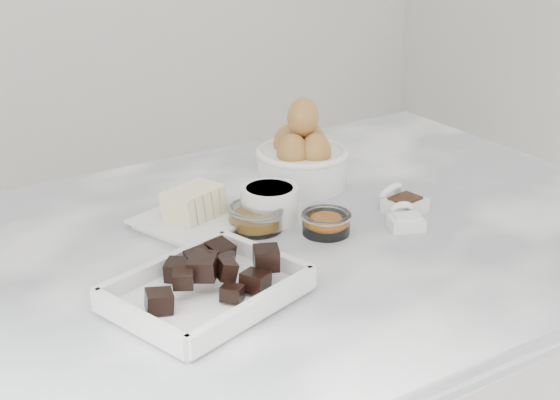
{
  "coord_description": "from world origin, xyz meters",
  "views": [
    {
      "loc": [
        -0.57,
        -0.89,
        1.44
      ],
      "look_at": [
        0.02,
        0.03,
        0.98
      ],
      "focal_mm": 50.0,
      "sensor_mm": 36.0,
      "label": 1
    }
  ],
  "objects_px": {
    "chocolate_dish": "(207,284)",
    "zest_bowl": "(326,222)",
    "egg_bowl": "(302,157)",
    "butter_plate": "(191,213)",
    "salt_spoon": "(405,219)",
    "honey_bowl": "(256,217)",
    "vanilla_spoon": "(401,202)",
    "sugar_ramekin": "(270,202)"
  },
  "relations": [
    {
      "from": "sugar_ramekin",
      "to": "zest_bowl",
      "type": "bearing_deg",
      "value": -62.67
    },
    {
      "from": "egg_bowl",
      "to": "zest_bowl",
      "type": "xyz_separation_m",
      "value": [
        -0.08,
        -0.19,
        -0.03
      ]
    },
    {
      "from": "egg_bowl",
      "to": "salt_spoon",
      "type": "bearing_deg",
      "value": -82.04
    },
    {
      "from": "honey_bowl",
      "to": "zest_bowl",
      "type": "height_order",
      "value": "honey_bowl"
    },
    {
      "from": "zest_bowl",
      "to": "egg_bowl",
      "type": "bearing_deg",
      "value": 66.23
    },
    {
      "from": "butter_plate",
      "to": "salt_spoon",
      "type": "bearing_deg",
      "value": -32.78
    },
    {
      "from": "chocolate_dish",
      "to": "salt_spoon",
      "type": "bearing_deg",
      "value": 6.18
    },
    {
      "from": "chocolate_dish",
      "to": "zest_bowl",
      "type": "height_order",
      "value": "chocolate_dish"
    },
    {
      "from": "sugar_ramekin",
      "to": "honey_bowl",
      "type": "bearing_deg",
      "value": -152.98
    },
    {
      "from": "sugar_ramekin",
      "to": "vanilla_spoon",
      "type": "xyz_separation_m",
      "value": [
        0.2,
        -0.08,
        -0.01
      ]
    },
    {
      "from": "honey_bowl",
      "to": "chocolate_dish",
      "type": "bearing_deg",
      "value": -136.68
    },
    {
      "from": "chocolate_dish",
      "to": "vanilla_spoon",
      "type": "distance_m",
      "value": 0.41
    },
    {
      "from": "chocolate_dish",
      "to": "sugar_ramekin",
      "type": "xyz_separation_m",
      "value": [
        0.2,
        0.17,
        0.0
      ]
    },
    {
      "from": "chocolate_dish",
      "to": "egg_bowl",
      "type": "distance_m",
      "value": 0.43
    },
    {
      "from": "sugar_ramekin",
      "to": "salt_spoon",
      "type": "distance_m",
      "value": 0.21
    },
    {
      "from": "butter_plate",
      "to": "zest_bowl",
      "type": "distance_m",
      "value": 0.21
    },
    {
      "from": "zest_bowl",
      "to": "chocolate_dish",
      "type": "bearing_deg",
      "value": -160.74
    },
    {
      "from": "vanilla_spoon",
      "to": "zest_bowl",
      "type": "bearing_deg",
      "value": -178.61
    },
    {
      "from": "butter_plate",
      "to": "sugar_ramekin",
      "type": "height_order",
      "value": "butter_plate"
    },
    {
      "from": "salt_spoon",
      "to": "vanilla_spoon",
      "type": "bearing_deg",
      "value": 54.42
    },
    {
      "from": "honey_bowl",
      "to": "salt_spoon",
      "type": "distance_m",
      "value": 0.23
    },
    {
      "from": "chocolate_dish",
      "to": "sugar_ramekin",
      "type": "distance_m",
      "value": 0.26
    },
    {
      "from": "butter_plate",
      "to": "honey_bowl",
      "type": "relative_size",
      "value": 2.18
    },
    {
      "from": "zest_bowl",
      "to": "butter_plate",
      "type": "bearing_deg",
      "value": 140.92
    },
    {
      "from": "butter_plate",
      "to": "zest_bowl",
      "type": "xyz_separation_m",
      "value": [
        0.16,
        -0.13,
        -0.0
      ]
    },
    {
      "from": "zest_bowl",
      "to": "vanilla_spoon",
      "type": "height_order",
      "value": "vanilla_spoon"
    },
    {
      "from": "honey_bowl",
      "to": "zest_bowl",
      "type": "xyz_separation_m",
      "value": [
        0.08,
        -0.07,
        -0.0
      ]
    },
    {
      "from": "honey_bowl",
      "to": "butter_plate",
      "type": "bearing_deg",
      "value": 142.58
    },
    {
      "from": "chocolate_dish",
      "to": "vanilla_spoon",
      "type": "relative_size",
      "value": 3.35
    },
    {
      "from": "sugar_ramekin",
      "to": "honey_bowl",
      "type": "distance_m",
      "value": 0.04
    },
    {
      "from": "egg_bowl",
      "to": "zest_bowl",
      "type": "distance_m",
      "value": 0.21
    },
    {
      "from": "sugar_ramekin",
      "to": "vanilla_spoon",
      "type": "distance_m",
      "value": 0.21
    },
    {
      "from": "honey_bowl",
      "to": "vanilla_spoon",
      "type": "xyz_separation_m",
      "value": [
        0.23,
        -0.07,
        -0.0
      ]
    },
    {
      "from": "honey_bowl",
      "to": "salt_spoon",
      "type": "height_order",
      "value": "salt_spoon"
    },
    {
      "from": "chocolate_dish",
      "to": "honey_bowl",
      "type": "distance_m",
      "value": 0.23
    },
    {
      "from": "chocolate_dish",
      "to": "butter_plate",
      "type": "distance_m",
      "value": 0.23
    },
    {
      "from": "salt_spoon",
      "to": "chocolate_dish",
      "type": "bearing_deg",
      "value": -173.82
    },
    {
      "from": "salt_spoon",
      "to": "honey_bowl",
      "type": "bearing_deg",
      "value": 149.23
    },
    {
      "from": "chocolate_dish",
      "to": "vanilla_spoon",
      "type": "xyz_separation_m",
      "value": [
        0.4,
        0.09,
        -0.01
      ]
    },
    {
      "from": "chocolate_dish",
      "to": "salt_spoon",
      "type": "height_order",
      "value": "chocolate_dish"
    },
    {
      "from": "chocolate_dish",
      "to": "honey_bowl",
      "type": "height_order",
      "value": "chocolate_dish"
    },
    {
      "from": "butter_plate",
      "to": "salt_spoon",
      "type": "xyz_separation_m",
      "value": [
        0.27,
        -0.18,
        -0.01
      ]
    }
  ]
}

